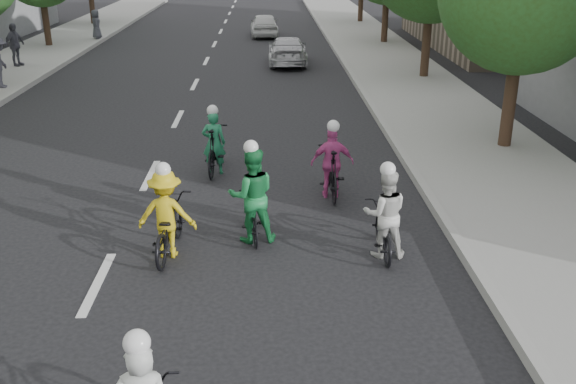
{
  "coord_description": "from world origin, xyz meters",
  "views": [
    {
      "loc": [
        2.72,
        -8.99,
        5.06
      ],
      "look_at": [
        3.06,
        1.31,
        1.0
      ],
      "focal_mm": 40.0,
      "sensor_mm": 36.0,
      "label": 1
    }
  ],
  "objects_px": {
    "follow_car_trail": "(264,25)",
    "spectator_2": "(96,24)",
    "spectator_0": "(0,62)",
    "cyclist_1": "(332,168)",
    "cyclist_3": "(384,222)",
    "cyclist_2": "(214,147)",
    "cyclist_0": "(252,202)",
    "follow_car_lead": "(288,50)",
    "cyclist_4": "(167,221)",
    "spectator_1": "(15,45)"
  },
  "relations": [
    {
      "from": "follow_car_trail",
      "to": "spectator_2",
      "type": "distance_m",
      "value": 9.07
    },
    {
      "from": "follow_car_trail",
      "to": "spectator_0",
      "type": "relative_size",
      "value": 2.09
    },
    {
      "from": "cyclist_1",
      "to": "cyclist_3",
      "type": "xyz_separation_m",
      "value": [
        0.63,
        -2.73,
        -0.03
      ]
    },
    {
      "from": "cyclist_1",
      "to": "follow_car_trail",
      "type": "height_order",
      "value": "cyclist_1"
    },
    {
      "from": "cyclist_2",
      "to": "follow_car_trail",
      "type": "height_order",
      "value": "cyclist_2"
    },
    {
      "from": "cyclist_0",
      "to": "spectator_2",
      "type": "xyz_separation_m",
      "value": [
        -8.73,
        24.59,
        0.18
      ]
    },
    {
      "from": "spectator_0",
      "to": "cyclist_1",
      "type": "bearing_deg",
      "value": -143.74
    },
    {
      "from": "cyclist_0",
      "to": "follow_car_lead",
      "type": "distance_m",
      "value": 17.64
    },
    {
      "from": "cyclist_4",
      "to": "spectator_2",
      "type": "bearing_deg",
      "value": -68.93
    },
    {
      "from": "cyclist_3",
      "to": "follow_car_trail",
      "type": "height_order",
      "value": "cyclist_3"
    },
    {
      "from": "cyclist_1",
      "to": "cyclist_4",
      "type": "distance_m",
      "value": 4.02
    },
    {
      "from": "cyclist_0",
      "to": "follow_car_trail",
      "type": "relative_size",
      "value": 0.51
    },
    {
      "from": "cyclist_1",
      "to": "spectator_0",
      "type": "relative_size",
      "value": 1.01
    },
    {
      "from": "cyclist_3",
      "to": "follow_car_lead",
      "type": "height_order",
      "value": "cyclist_3"
    },
    {
      "from": "cyclist_2",
      "to": "cyclist_3",
      "type": "height_order",
      "value": "cyclist_3"
    },
    {
      "from": "cyclist_0",
      "to": "spectator_0",
      "type": "distance_m",
      "value": 15.47
    },
    {
      "from": "cyclist_4",
      "to": "follow_car_trail",
      "type": "distance_m",
      "value": 26.89
    },
    {
      "from": "cyclist_1",
      "to": "cyclist_3",
      "type": "height_order",
      "value": "cyclist_3"
    },
    {
      "from": "spectator_1",
      "to": "spectator_2",
      "type": "height_order",
      "value": "spectator_1"
    },
    {
      "from": "cyclist_0",
      "to": "cyclist_3",
      "type": "xyz_separation_m",
      "value": [
        2.25,
        -0.66,
        -0.13
      ]
    },
    {
      "from": "cyclist_0",
      "to": "cyclist_4",
      "type": "height_order",
      "value": "cyclist_0"
    },
    {
      "from": "cyclist_0",
      "to": "spectator_0",
      "type": "relative_size",
      "value": 1.06
    },
    {
      "from": "cyclist_4",
      "to": "spectator_1",
      "type": "relative_size",
      "value": 1.09
    },
    {
      "from": "spectator_0",
      "to": "cyclist_3",
      "type": "bearing_deg",
      "value": -148.77
    },
    {
      "from": "cyclist_3",
      "to": "spectator_0",
      "type": "xyz_separation_m",
      "value": [
        -11.38,
        13.14,
        0.44
      ]
    },
    {
      "from": "spectator_1",
      "to": "cyclist_0",
      "type": "bearing_deg",
      "value": -125.67
    },
    {
      "from": "follow_car_lead",
      "to": "spectator_1",
      "type": "bearing_deg",
      "value": 5.29
    },
    {
      "from": "cyclist_3",
      "to": "spectator_2",
      "type": "relative_size",
      "value": 1.13
    },
    {
      "from": "follow_car_lead",
      "to": "spectator_0",
      "type": "relative_size",
      "value": 2.27
    },
    {
      "from": "follow_car_trail",
      "to": "spectator_1",
      "type": "height_order",
      "value": "spectator_1"
    },
    {
      "from": "follow_car_lead",
      "to": "spectator_0",
      "type": "xyz_separation_m",
      "value": [
        -10.33,
        -5.11,
        0.45
      ]
    },
    {
      "from": "spectator_1",
      "to": "follow_car_lead",
      "type": "bearing_deg",
      "value": -62.54
    },
    {
      "from": "cyclist_2",
      "to": "cyclist_4",
      "type": "xyz_separation_m",
      "value": [
        -0.49,
        -4.18,
        0.01
      ]
    },
    {
      "from": "cyclist_2",
      "to": "spectator_0",
      "type": "xyz_separation_m",
      "value": [
        -8.19,
        8.85,
        0.44
      ]
    },
    {
      "from": "cyclist_3",
      "to": "spectator_2",
      "type": "bearing_deg",
      "value": -65.11
    },
    {
      "from": "cyclist_3",
      "to": "follow_car_lead",
      "type": "distance_m",
      "value": 18.28
    },
    {
      "from": "spectator_0",
      "to": "cyclist_0",
      "type": "bearing_deg",
      "value": -153.48
    },
    {
      "from": "cyclist_0",
      "to": "spectator_1",
      "type": "distance_m",
      "value": 19.57
    },
    {
      "from": "spectator_0",
      "to": "spectator_1",
      "type": "relative_size",
      "value": 1.02
    },
    {
      "from": "cyclist_1",
      "to": "spectator_1",
      "type": "distance_m",
      "value": 18.81
    },
    {
      "from": "cyclist_0",
      "to": "cyclist_2",
      "type": "bearing_deg",
      "value": -82.38
    },
    {
      "from": "cyclist_3",
      "to": "cyclist_1",
      "type": "bearing_deg",
      "value": -75.66
    },
    {
      "from": "follow_car_trail",
      "to": "spectator_2",
      "type": "bearing_deg",
      "value": 8.74
    },
    {
      "from": "follow_car_lead",
      "to": "follow_car_trail",
      "type": "relative_size",
      "value": 1.09
    },
    {
      "from": "follow_car_trail",
      "to": "spectator_2",
      "type": "relative_size",
      "value": 2.47
    },
    {
      "from": "follow_car_lead",
      "to": "spectator_0",
      "type": "height_order",
      "value": "spectator_0"
    },
    {
      "from": "cyclist_1",
      "to": "follow_car_lead",
      "type": "bearing_deg",
      "value": -89.02
    },
    {
      "from": "cyclist_3",
      "to": "follow_car_trail",
      "type": "bearing_deg",
      "value": -84.2
    },
    {
      "from": "cyclist_0",
      "to": "follow_car_trail",
      "type": "xyz_separation_m",
      "value": [
        0.17,
        26.3,
        -0.09
      ]
    },
    {
      "from": "spectator_0",
      "to": "spectator_2",
      "type": "bearing_deg",
      "value": -11.57
    }
  ]
}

